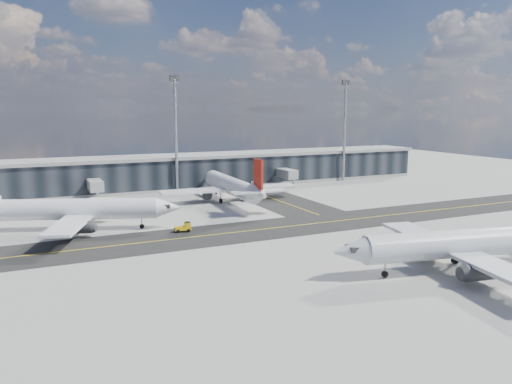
# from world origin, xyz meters

# --- Properties ---
(ground) EXTENTS (300.00, 300.00, 0.00)m
(ground) POSITION_xyz_m (0.00, 0.00, 0.00)
(ground) COLOR gray
(ground) RESTS_ON ground
(taxiway_lanes) EXTENTS (180.00, 63.00, 0.03)m
(taxiway_lanes) POSITION_xyz_m (3.91, 10.74, 0.01)
(taxiway_lanes) COLOR black
(taxiway_lanes) RESTS_ON ground
(terminal_concourse) EXTENTS (152.00, 19.80, 8.80)m
(terminal_concourse) POSITION_xyz_m (0.04, 54.93, 4.09)
(terminal_concourse) COLOR black
(terminal_concourse) RESTS_ON ground
(floodlight_masts) EXTENTS (102.50, 0.70, 28.90)m
(floodlight_masts) POSITION_xyz_m (0.00, 48.00, 15.61)
(floodlight_masts) COLOR gray
(floodlight_masts) RESTS_ON ground
(airliner_af) EXTENTS (35.79, 30.93, 10.94)m
(airliner_af) POSITION_xyz_m (-27.23, 17.45, 3.61)
(airliner_af) COLOR silver
(airliner_af) RESTS_ON ground
(airliner_redtail) EXTENTS (32.01, 37.58, 11.14)m
(airliner_redtail) POSITION_xyz_m (7.59, 30.17, 3.68)
(airliner_redtail) COLOR silver
(airliner_redtail) RESTS_ON ground
(airliner_near) EXTENTS (36.75, 31.52, 10.93)m
(airliner_near) POSITION_xyz_m (16.91, -27.35, 3.61)
(airliner_near) COLOR silver
(airliner_near) RESTS_ON ground
(baggage_tug) EXTENTS (2.82, 1.69, 1.68)m
(baggage_tug) POSITION_xyz_m (-10.32, 7.97, 0.84)
(baggage_tug) COLOR #E3B60B
(baggage_tug) RESTS_ON ground
(service_van) EXTENTS (4.66, 5.40, 1.38)m
(service_van) POSITION_xyz_m (15.81, 39.87, 0.69)
(service_van) COLOR silver
(service_van) RESTS_ON ground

